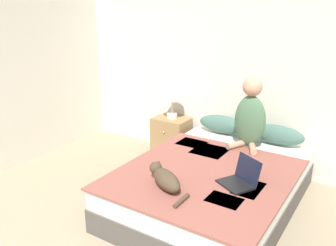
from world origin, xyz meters
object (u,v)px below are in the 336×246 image
(laptop_open, at_px, (240,179))
(pillow_far, at_px, (277,134))
(table_lamp, at_px, (172,92))
(cat_tabby, at_px, (165,179))
(person_sitting, at_px, (250,116))
(bed, at_px, (213,186))
(nightstand, at_px, (171,136))
(pillow_near, at_px, (223,124))

(laptop_open, bearing_deg, pillow_far, 120.12)
(table_lamp, bearing_deg, cat_tabby, -59.81)
(pillow_far, distance_m, cat_tabby, 1.66)
(pillow_far, height_order, cat_tabby, pillow_far)
(person_sitting, bearing_deg, table_lamp, 170.03)
(laptop_open, bearing_deg, person_sitting, 135.34)
(bed, distance_m, laptop_open, 0.51)
(pillow_far, height_order, nightstand, pillow_far)
(pillow_near, distance_m, pillow_far, 0.68)
(nightstand, height_order, table_lamp, table_lamp)
(person_sitting, bearing_deg, pillow_near, 149.79)
(person_sitting, relative_size, laptop_open, 2.03)
(pillow_far, bearing_deg, laptop_open, -88.99)
(laptop_open, bearing_deg, table_lamp, 170.87)
(person_sitting, bearing_deg, nightstand, 170.18)
(bed, distance_m, table_lamp, 1.53)
(laptop_open, bearing_deg, bed, 176.85)
(pillow_far, distance_m, person_sitting, 0.43)
(cat_tabby, distance_m, laptop_open, 0.67)
(cat_tabby, relative_size, nightstand, 0.94)
(laptop_open, relative_size, nightstand, 0.75)
(table_lamp, bearing_deg, bed, -40.08)
(bed, relative_size, laptop_open, 5.43)
(bed, xyz_separation_m, pillow_near, (-0.34, 0.94, 0.33))
(cat_tabby, bearing_deg, laptop_open, -112.72)
(person_sitting, distance_m, table_lamp, 1.17)
(laptop_open, distance_m, table_lamp, 1.84)
(pillow_far, height_order, laptop_open, laptop_open)
(bed, xyz_separation_m, person_sitting, (0.10, 0.68, 0.58))
(person_sitting, distance_m, cat_tabby, 1.37)
(bed, relative_size, pillow_near, 3.40)
(laptop_open, bearing_deg, nightstand, 171.16)
(pillow_far, xyz_separation_m, nightstand, (-1.41, -0.05, -0.29))
(pillow_near, bearing_deg, cat_tabby, -83.73)
(pillow_far, distance_m, table_lamp, 1.43)
(pillow_near, distance_m, cat_tabby, 1.58)
(cat_tabby, distance_m, table_lamp, 1.80)
(person_sitting, distance_m, laptop_open, 1.00)
(bed, bearing_deg, pillow_near, 109.94)
(nightstand, bearing_deg, bed, -39.69)
(table_lamp, bearing_deg, nightstand, -176.49)
(laptop_open, bearing_deg, cat_tabby, -113.20)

